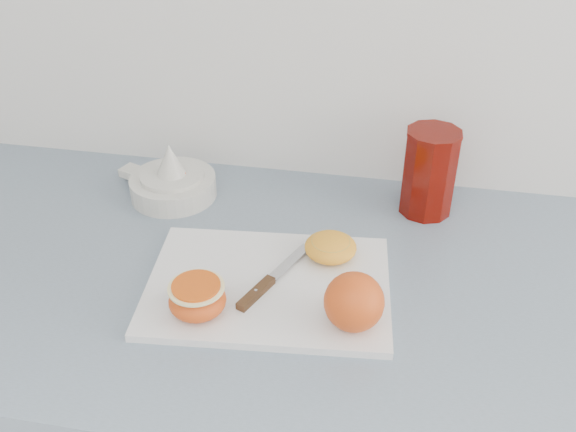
{
  "coord_description": "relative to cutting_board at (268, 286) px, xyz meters",
  "views": [
    {
      "loc": [
        0.15,
        0.97,
        1.49
      ],
      "look_at": [
        0.0,
        1.75,
        0.96
      ],
      "focal_mm": 40.0,
      "sensor_mm": 36.0,
      "label": 1
    }
  ],
  "objects": [
    {
      "name": "red_tumbler",
      "position": [
        0.22,
        0.25,
        0.06
      ],
      "size": [
        0.09,
        0.09,
        0.15
      ],
      "color": "#5F0A03",
      "rests_on": "counter"
    },
    {
      "name": "half_orange",
      "position": [
        -0.08,
        -0.08,
        0.03
      ],
      "size": [
        0.08,
        0.08,
        0.05
      ],
      "color": "#D14817",
      "rests_on": "cutting_board"
    },
    {
      "name": "citrus_juicer",
      "position": [
        -0.22,
        0.22,
        0.02
      ],
      "size": [
        0.19,
        0.15,
        0.1
      ],
      "color": "white",
      "rests_on": "counter"
    },
    {
      "name": "cutting_board",
      "position": [
        0.0,
        0.0,
        0.0
      ],
      "size": [
        0.37,
        0.28,
        0.01
      ],
      "primitive_type": "cube",
      "rotation": [
        0.0,
        0.0,
        0.1
      ],
      "color": "white",
      "rests_on": "counter"
    },
    {
      "name": "whole_orange",
      "position": [
        0.13,
        -0.06,
        0.05
      ],
      "size": [
        0.08,
        0.08,
        0.08
      ],
      "color": "#D14817",
      "rests_on": "cutting_board"
    },
    {
      "name": "squeezed_shell",
      "position": [
        0.08,
        0.08,
        0.02
      ],
      "size": [
        0.08,
        0.08,
        0.03
      ],
      "color": "orange",
      "rests_on": "cutting_board"
    },
    {
      "name": "paring_knife",
      "position": [
        -0.0,
        -0.02,
        0.01
      ],
      "size": [
        0.08,
        0.16,
        0.01
      ],
      "color": "#443117",
      "rests_on": "cutting_board"
    }
  ]
}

